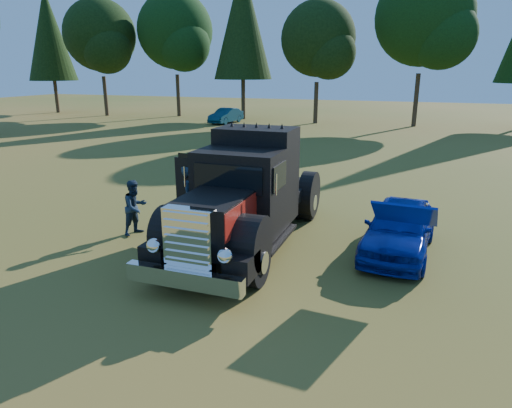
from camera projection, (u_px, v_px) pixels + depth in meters
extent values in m
plane|color=#364E17|center=(210.00, 259.00, 11.19)|extent=(120.00, 120.00, 0.00)
cylinder|color=#2D2116|center=(105.00, 96.00, 44.91)|extent=(0.36, 0.36, 3.78)
sphere|color=black|center=(100.00, 35.00, 43.29)|extent=(6.72, 6.72, 6.72)
sphere|color=black|center=(107.00, 48.00, 42.48)|extent=(4.62, 4.62, 4.62)
cylinder|color=#2D2116|center=(416.00, 100.00, 36.37)|extent=(0.36, 0.36, 4.14)
sphere|color=black|center=(424.00, 17.00, 34.60)|extent=(7.36, 7.36, 7.36)
sphere|color=black|center=(442.00, 35.00, 33.71)|extent=(5.06, 5.06, 5.06)
cylinder|color=#2D2116|center=(316.00, 103.00, 38.61)|extent=(0.36, 0.36, 3.42)
sphere|color=black|center=(318.00, 39.00, 37.15)|extent=(6.08, 6.08, 6.08)
sphere|color=black|center=(330.00, 53.00, 36.42)|extent=(4.18, 4.18, 4.18)
cylinder|color=#2D2116|center=(56.00, 92.00, 48.00)|extent=(0.36, 0.36, 4.32)
cone|color=black|center=(49.00, 35.00, 46.39)|extent=(4.80, 4.80, 9.00)
cylinder|color=#2D2116|center=(178.00, 95.00, 44.42)|extent=(0.36, 0.36, 3.96)
sphere|color=black|center=(175.00, 30.00, 42.72)|extent=(7.04, 7.04, 7.04)
sphere|color=black|center=(184.00, 45.00, 41.88)|extent=(4.84, 4.84, 4.84)
cylinder|color=#2D2116|center=(243.00, 93.00, 41.60)|extent=(0.36, 0.36, 4.68)
cone|color=black|center=(243.00, 21.00, 39.86)|extent=(5.20, 5.20, 9.75)
cylinder|color=black|center=(169.00, 249.00, 10.37)|extent=(0.32, 1.10, 1.10)
cylinder|color=black|center=(256.00, 262.00, 9.69)|extent=(0.32, 1.10, 1.10)
cylinder|color=black|center=(245.00, 196.00, 14.70)|extent=(0.32, 1.10, 1.10)
cylinder|color=black|center=(309.00, 202.00, 14.02)|extent=(0.32, 1.10, 1.10)
cylinder|color=black|center=(255.00, 197.00, 14.59)|extent=(0.32, 1.10, 1.10)
cylinder|color=black|center=(298.00, 201.00, 14.13)|extent=(0.32, 1.10, 1.10)
cube|color=black|center=(252.00, 217.00, 12.36)|extent=(1.60, 6.40, 0.28)
cube|color=white|center=(184.00, 279.00, 8.90)|extent=(2.50, 0.22, 0.36)
cube|color=white|center=(190.00, 240.00, 8.97)|extent=(1.05, 0.30, 1.30)
cube|color=black|center=(212.00, 221.00, 9.91)|extent=(1.35, 1.80, 1.10)
cube|color=maroon|center=(184.00, 209.00, 10.07)|extent=(0.02, 1.80, 0.60)
cube|color=maroon|center=(242.00, 216.00, 9.63)|extent=(0.02, 1.80, 0.60)
cylinder|color=black|center=(172.00, 233.00, 10.22)|extent=(0.55, 1.24, 1.24)
cylinder|color=black|center=(252.00, 243.00, 9.61)|extent=(0.55, 1.24, 1.24)
sphere|color=white|center=(154.00, 246.00, 9.22)|extent=(0.32, 0.32, 0.32)
sphere|color=white|center=(225.00, 256.00, 8.72)|extent=(0.32, 0.32, 0.32)
cube|color=black|center=(239.00, 193.00, 11.23)|extent=(2.05, 1.30, 2.10)
cube|color=black|center=(228.00, 179.00, 10.49)|extent=(1.70, 0.05, 0.65)
cube|color=black|center=(256.00, 174.00, 12.35)|extent=(2.05, 1.30, 2.50)
cube|color=black|center=(274.00, 188.00, 14.07)|extent=(2.00, 2.00, 0.35)
cube|color=black|center=(192.00, 186.00, 12.26)|extent=(1.09, 0.28, 1.50)
cube|color=maroon|center=(193.00, 191.00, 12.35)|extent=(0.84, 0.19, 0.75)
imported|color=#1D08B7|center=(399.00, 228.00, 11.43)|extent=(1.86, 4.01, 1.33)
cube|color=#1D08B7|center=(405.00, 214.00, 9.60)|extent=(1.37, 1.03, 0.67)
imported|color=navy|center=(191.00, 201.00, 12.52)|extent=(0.55, 0.77, 2.00)
imported|color=#1E2348|center=(135.00, 207.00, 12.71)|extent=(0.77, 0.89, 1.56)
imported|color=#0A403B|center=(226.00, 116.00, 38.94)|extent=(1.86, 3.97, 1.26)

